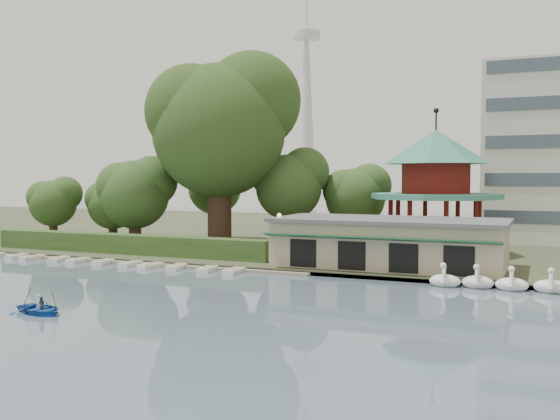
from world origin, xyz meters
The scene contains 14 objects.
ground_plane centered at (0.00, 0.00, 0.00)m, with size 220.00×220.00×0.00m, color slate.
shore centered at (0.00, 52.00, 0.20)m, with size 220.00×70.00×0.40m, color #424930.
embankment centered at (0.00, 17.30, 0.15)m, with size 220.00×0.60×0.30m, color gray.
dock centered at (-12.00, 17.20, 0.12)m, with size 34.00×1.60×0.24m, color gray.
boathouse centered at (10.00, 21.97, 2.37)m, with size 18.60×9.39×3.90m.
pavilion centered at (12.00, 32.00, 7.48)m, with size 12.40×12.40×13.50m.
broadcast_tower centered at (-42.00, 140.00, 33.98)m, with size 8.00×8.00×96.00m.
hedge centered at (-15.00, 20.50, 1.30)m, with size 30.00×2.00×1.80m, color #355423.
lamp_post centered at (1.50, 19.00, 3.34)m, with size 0.36×0.36×4.28m.
big_tree centered at (-8.82, 28.22, 13.37)m, with size 14.89×13.88×20.13m.
small_trees centered at (-12.38, 31.22, 6.19)m, with size 39.42×16.92×10.37m.
swan_boats centered at (22.65, 16.52, 0.40)m, with size 16.77×2.15×1.92m.
moored_rowboats centered at (-13.97, 15.85, 0.18)m, with size 26.87×2.72×0.36m.
rowboat_with_passengers centered at (-4.31, -1.49, 0.49)m, with size 5.33×4.32×2.01m.
Camera 1 is at (21.67, -27.99, 7.62)m, focal length 40.00 mm.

